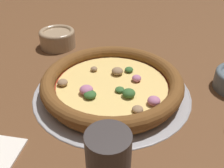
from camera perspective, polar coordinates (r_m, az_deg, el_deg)
name	(u,v)px	position (r m, az deg, el deg)	size (l,w,h in m)	color
ground_plane	(112,92)	(0.60, 0.00, -1.83)	(3.00, 3.00, 0.00)	brown
pizza_tray	(112,91)	(0.60, 0.00, -1.60)	(0.35, 0.35, 0.01)	#9E9EA3
pizza	(112,83)	(0.58, 0.00, 0.17)	(0.32, 0.32, 0.04)	#A86B33
bowl_far	(57,38)	(0.81, -11.80, 9.80)	(0.10, 0.10, 0.05)	#9E8466
drinking_cup	(108,168)	(0.37, -0.77, -17.72)	(0.06, 0.06, 0.12)	#383333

